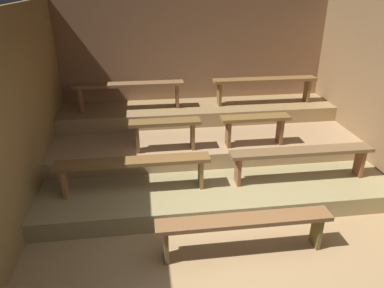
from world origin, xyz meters
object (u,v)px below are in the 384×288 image
at_px(bench_floor_center, 244,224).
at_px(bench_lower_right, 302,155).
at_px(bench_upper_right, 265,83).
at_px(bench_middle_right, 255,123).
at_px(bench_lower_left, 133,165).
at_px(bench_upper_left, 129,88).
at_px(bench_middle_left, 165,128).

height_order(bench_floor_center, bench_lower_right, bench_lower_right).
height_order(bench_lower_right, bench_upper_right, bench_upper_right).
bearing_deg(bench_middle_right, bench_upper_right, 66.68).
height_order(bench_lower_right, bench_middle_right, bench_middle_right).
xyz_separation_m(bench_lower_left, bench_upper_left, (-0.06, 2.04, 0.53)).
relative_size(bench_lower_right, bench_middle_left, 1.93).
relative_size(bench_lower_left, bench_upper_left, 1.07).
distance_m(bench_upper_left, bench_upper_right, 2.55).
bearing_deg(bench_upper_right, bench_middle_left, -147.04).
xyz_separation_m(bench_lower_left, bench_middle_left, (0.49, 0.74, 0.23)).
relative_size(bench_middle_right, bench_upper_left, 0.55).
bearing_deg(bench_middle_right, bench_floor_center, -109.25).
distance_m(bench_middle_left, bench_upper_right, 2.39).
height_order(bench_lower_right, bench_middle_left, bench_middle_left).
relative_size(bench_upper_left, bench_upper_right, 1.00).
relative_size(bench_floor_center, bench_upper_right, 1.04).
xyz_separation_m(bench_middle_left, bench_upper_right, (1.99, 1.29, 0.30)).
relative_size(bench_lower_right, bench_middle_right, 1.93).
bearing_deg(bench_upper_right, bench_upper_left, 180.00).
bearing_deg(bench_lower_left, bench_lower_right, 0.00).
bearing_deg(bench_middle_left, bench_upper_left, 113.32).
xyz_separation_m(bench_middle_left, bench_upper_left, (-0.56, 1.29, 0.30)).
bearing_deg(bench_middle_left, bench_lower_left, -123.61).
bearing_deg(bench_lower_left, bench_middle_right, 21.05).
xyz_separation_m(bench_middle_right, bench_upper_left, (-1.99, 1.29, 0.30)).
height_order(bench_lower_left, bench_lower_right, same).
relative_size(bench_lower_left, bench_middle_left, 1.93).
height_order(bench_lower_left, bench_middle_right, bench_middle_right).
distance_m(bench_lower_left, bench_lower_right, 2.42).
height_order(bench_middle_right, bench_upper_left, bench_upper_left).
bearing_deg(bench_middle_left, bench_upper_right, 32.96).
relative_size(bench_floor_center, bench_middle_right, 1.88).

